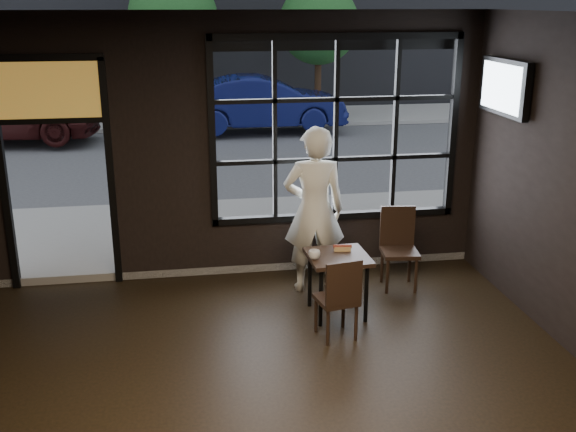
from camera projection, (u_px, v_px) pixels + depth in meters
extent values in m
cube|color=black|center=(281.00, 15.00, 4.27)|extent=(6.00, 7.00, 0.02)
cube|color=black|center=(336.00, 130.00, 8.17)|extent=(3.06, 0.12, 2.28)
cube|color=orange|center=(48.00, 90.00, 7.50)|extent=(1.20, 0.06, 0.70)
cube|color=#545456|center=(194.00, 84.00, 27.81)|extent=(60.00, 41.00, 0.04)
cube|color=black|center=(337.00, 284.00, 7.33)|extent=(0.67, 0.67, 0.69)
cube|color=black|center=(336.00, 297.00, 6.80)|extent=(0.45, 0.45, 0.88)
cube|color=black|center=(400.00, 250.00, 7.97)|extent=(0.46, 0.46, 0.97)
imported|color=silver|center=(314.00, 210.00, 7.79)|extent=(0.75, 0.52, 1.97)
imported|color=silver|center=(314.00, 255.00, 7.10)|extent=(0.15, 0.15, 0.10)
cube|color=black|center=(505.00, 87.00, 7.50)|extent=(0.12, 1.06, 0.62)
imported|color=#0D1245|center=(263.00, 103.00, 17.23)|extent=(4.19, 1.47, 1.38)
cylinder|color=#332114|center=(176.00, 84.00, 18.61)|extent=(0.20, 0.20, 2.19)
sphere|color=#235924|center=(173.00, 17.00, 18.07)|extent=(2.38, 2.38, 2.38)
cylinder|color=#332114|center=(318.00, 85.00, 19.07)|extent=(0.18, 0.18, 2.03)
sphere|color=#27591D|center=(319.00, 24.00, 18.57)|extent=(2.21, 2.21, 2.21)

